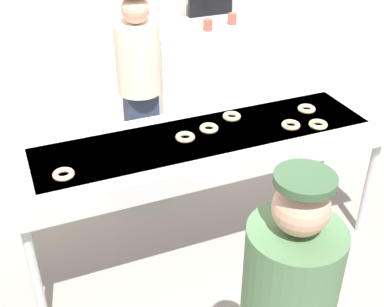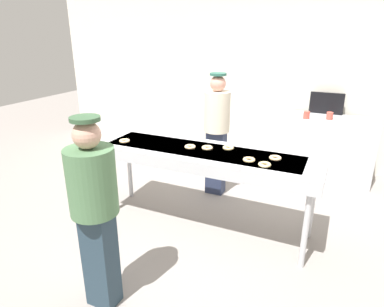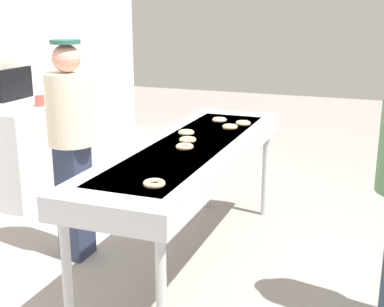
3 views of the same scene
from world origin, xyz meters
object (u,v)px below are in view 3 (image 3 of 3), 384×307
(plain_donut_3, at_px, (219,120))
(plain_donut_6, at_px, (154,183))
(fryer_conveyor, at_px, (191,154))
(plain_donut_1, at_px, (188,140))
(plain_donut_5, at_px, (185,147))
(plain_donut_4, at_px, (243,123))
(menu_display, at_px, (16,84))
(worker_baker, at_px, (71,139))
(paper_cup_1, at_px, (51,95))
(plain_donut_2, at_px, (230,127))
(paper_cup_0, at_px, (40,101))
(plain_donut_0, at_px, (186,132))
(prep_counter, at_px, (41,145))

(plain_donut_3, distance_m, plain_donut_6, 1.69)
(fryer_conveyor, relative_size, plain_donut_1, 20.94)
(plain_donut_3, bearing_deg, plain_donut_5, -177.14)
(plain_donut_5, bearing_deg, fryer_conveyor, 2.92)
(plain_donut_3, xyz_separation_m, plain_donut_5, (-0.91, -0.05, 0.00))
(plain_donut_4, bearing_deg, menu_display, 82.00)
(plain_donut_6, height_order, menu_display, menu_display)
(worker_baker, bearing_deg, paper_cup_1, -151.01)
(fryer_conveyor, relative_size, plain_donut_2, 20.94)
(plain_donut_2, distance_m, worker_baker, 1.22)
(fryer_conveyor, relative_size, plain_donut_6, 20.94)
(paper_cup_0, bearing_deg, worker_baker, -134.97)
(plain_donut_2, bearing_deg, paper_cup_0, 81.67)
(fryer_conveyor, relative_size, paper_cup_0, 23.64)
(plain_donut_0, xyz_separation_m, plain_donut_6, (-1.16, -0.27, 0.00))
(fryer_conveyor, height_order, paper_cup_1, paper_cup_1)
(plain_donut_6, relative_size, menu_display, 0.25)
(prep_counter, height_order, paper_cup_0, paper_cup_0)
(plain_donut_4, bearing_deg, plain_donut_1, 161.84)
(plain_donut_5, distance_m, plain_donut_6, 0.78)
(plain_donut_1, xyz_separation_m, worker_baker, (-0.21, 0.83, -0.02))
(plain_donut_3, xyz_separation_m, menu_display, (0.30, 2.29, 0.14))
(plain_donut_0, bearing_deg, worker_baker, 119.09)
(plain_donut_2, bearing_deg, plain_donut_3, 35.31)
(fryer_conveyor, height_order, plain_donut_3, plain_donut_3)
(plain_donut_1, distance_m, paper_cup_0, 2.01)
(fryer_conveyor, bearing_deg, plain_donut_0, 27.76)
(plain_donut_4, height_order, prep_counter, plain_donut_4)
(plain_donut_1, bearing_deg, plain_donut_0, 23.91)
(plain_donut_4, relative_size, plain_donut_6, 1.00)
(plain_donut_1, distance_m, prep_counter, 2.33)
(plain_donut_5, xyz_separation_m, worker_baker, (-0.02, 0.88, -0.02))
(plain_donut_1, xyz_separation_m, plain_donut_2, (0.51, -0.16, 0.00))
(plain_donut_4, xyz_separation_m, paper_cup_1, (0.43, 2.15, 0.04))
(prep_counter, bearing_deg, paper_cup_0, -139.73)
(fryer_conveyor, height_order, prep_counter, fryer_conveyor)
(plain_donut_0, bearing_deg, paper_cup_1, 63.82)
(plain_donut_0, bearing_deg, paper_cup_0, 71.24)
(prep_counter, bearing_deg, fryer_conveyor, -117.38)
(plain_donut_6, distance_m, menu_display, 3.17)
(paper_cup_0, bearing_deg, plain_donut_1, -113.52)
(plain_donut_6, xyz_separation_m, paper_cup_0, (1.75, 2.01, 0.04))
(prep_counter, bearing_deg, plain_donut_6, -131.92)
(paper_cup_0, distance_m, menu_display, 0.52)
(plain_donut_1, height_order, menu_display, menu_display)
(plain_donut_5, bearing_deg, worker_baker, 91.50)
(plain_donut_0, bearing_deg, fryer_conveyor, -152.24)
(plain_donut_0, xyz_separation_m, prep_counter, (0.82, 1.94, -0.48))
(paper_cup_0, bearing_deg, plain_donut_0, -108.76)
(plain_donut_3, height_order, paper_cup_1, paper_cup_1)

